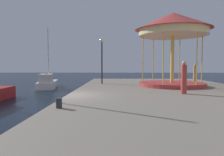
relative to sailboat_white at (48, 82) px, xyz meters
name	(u,v)px	position (x,y,z in m)	size (l,w,h in m)	color
ground_plane	(67,109)	(4.79, -11.13, -0.60)	(120.00, 120.00, 0.00)	black
quay_dock	(178,102)	(11.15, -11.13, -0.20)	(12.73, 29.66, 0.80)	gray
sailboat_white	(48,82)	(0.00, 0.00, 0.00)	(2.84, 6.02, 6.81)	white
carousel	(173,31)	(12.22, -5.74, 4.69)	(6.12, 6.12, 5.97)	#B23333
lamp_post_mid_promenade	(102,53)	(6.31, -3.72, 3.05)	(0.36, 0.36, 4.15)	black
bollard_north	(59,103)	(5.35, -14.85, 0.40)	(0.24, 0.24, 0.40)	#2D2D33
person_mid_promenade	(184,78)	(11.67, -10.49, 1.13)	(0.34, 0.34, 1.97)	#B23833
person_by_the_water	(195,74)	(15.05, -3.16, 1.09)	(0.34, 0.34, 1.89)	#937A4C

